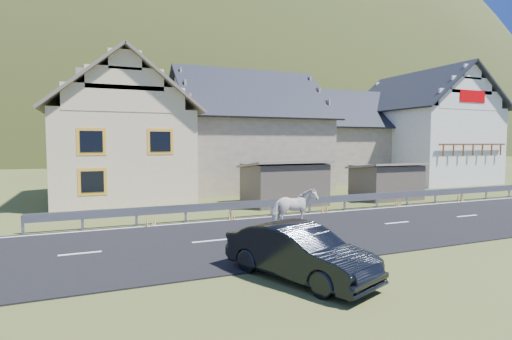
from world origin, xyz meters
name	(u,v)px	position (x,y,z in m)	size (l,w,h in m)	color
ground	(397,224)	(0.00, 0.00, 0.00)	(160.00, 160.00, 0.00)	#314118
road	(397,223)	(0.00, 0.00, 0.02)	(60.00, 7.00, 0.04)	black
lane_markings	(397,223)	(0.00, 0.00, 0.04)	(60.00, 6.60, 0.01)	silver
guardrail	(345,199)	(0.00, 3.68, 0.56)	(28.10, 0.09, 0.75)	#93969B
shed_left	(284,184)	(-2.00, 6.50, 1.10)	(4.30, 3.30, 2.40)	brown
shed_right	(386,182)	(4.50, 6.00, 1.00)	(3.80, 2.90, 2.20)	brown
house_cream	(120,125)	(-10.00, 12.00, 4.36)	(7.80, 9.80, 8.30)	beige
house_stone_a	(245,125)	(-1.00, 15.00, 4.63)	(10.80, 9.80, 8.90)	#A0917D
house_stone_b	(343,132)	(9.00, 17.00, 4.24)	(9.80, 8.80, 8.10)	#A0917D
house_white	(421,123)	(15.00, 14.00, 5.06)	(8.80, 10.80, 9.70)	white
mountain	(132,192)	(5.00, 180.00, -20.00)	(440.00, 280.00, 260.00)	#233012
horse	(294,208)	(-4.31, 0.90, 0.80)	(1.79, 0.81, 1.51)	silver
car	(299,252)	(-6.93, -4.33, 0.66)	(1.40, 4.03, 1.33)	black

